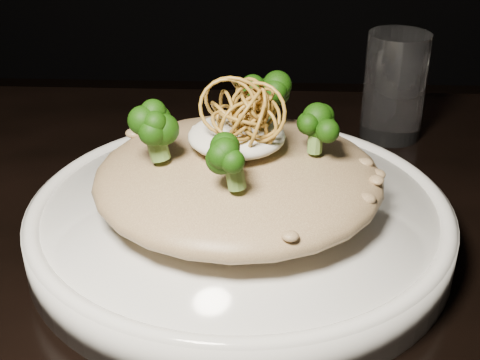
% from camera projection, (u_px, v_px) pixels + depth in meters
% --- Properties ---
extents(plate, '(0.32, 0.32, 0.03)m').
position_uv_depth(plate, '(240.00, 223.00, 0.52)').
color(plate, white).
rests_on(plate, table).
extents(risotto, '(0.22, 0.22, 0.05)m').
position_uv_depth(risotto, '(238.00, 177.00, 0.50)').
color(risotto, brown).
rests_on(risotto, plate).
extents(broccoli, '(0.14, 0.14, 0.05)m').
position_uv_depth(broccoli, '(239.00, 119.00, 0.48)').
color(broccoli, black).
rests_on(broccoli, risotto).
extents(cheese, '(0.07, 0.07, 0.02)m').
position_uv_depth(cheese, '(237.00, 136.00, 0.49)').
color(cheese, silver).
rests_on(cheese, risotto).
extents(shallots, '(0.06, 0.06, 0.04)m').
position_uv_depth(shallots, '(243.00, 100.00, 0.47)').
color(shallots, brown).
rests_on(shallots, cheese).
extents(drinking_glass, '(0.07, 0.07, 0.11)m').
position_uv_depth(drinking_glass, '(394.00, 86.00, 0.68)').
color(drinking_glass, silver).
rests_on(drinking_glass, table).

